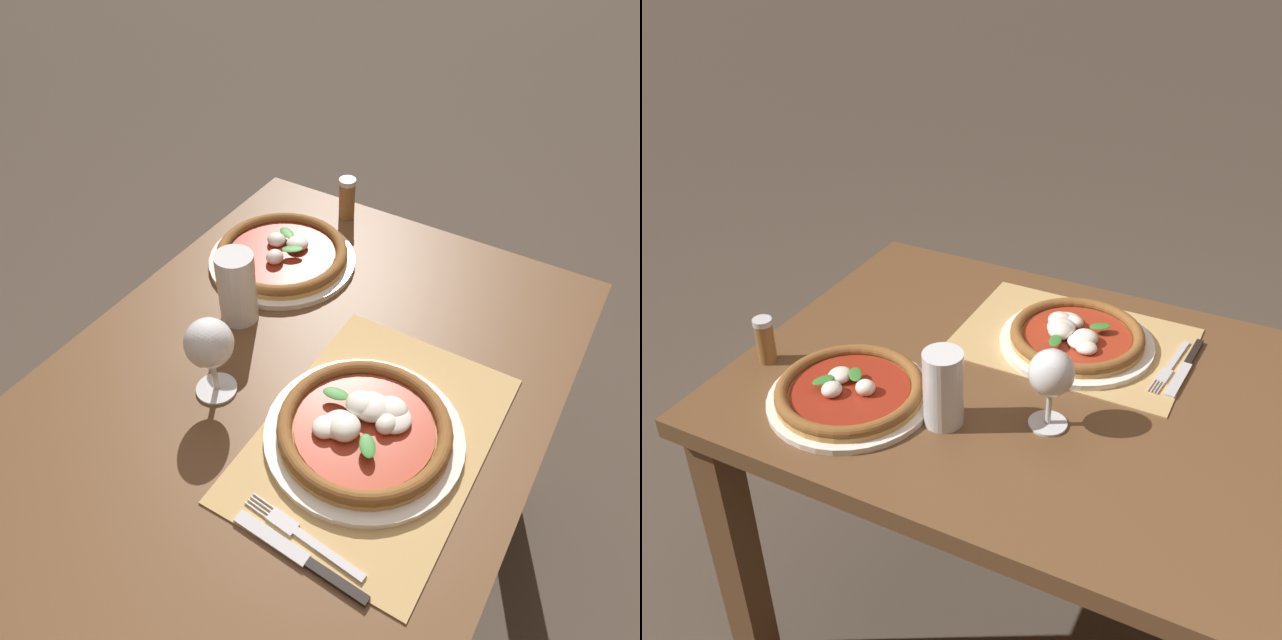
% 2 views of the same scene
% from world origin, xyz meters
% --- Properties ---
extents(ground_plane, '(24.00, 24.00, 0.00)m').
position_xyz_m(ground_plane, '(0.00, 0.00, 0.00)').
color(ground_plane, '#473D33').
extents(dining_table, '(1.19, 0.82, 0.74)m').
position_xyz_m(dining_table, '(0.00, 0.00, 0.62)').
color(dining_table, brown).
rests_on(dining_table, ground).
extents(paper_placemat, '(0.47, 0.33, 0.00)m').
position_xyz_m(paper_placemat, '(0.01, -0.17, 0.74)').
color(paper_placemat, tan).
rests_on(paper_placemat, dining_table).
extents(pizza_near, '(0.32, 0.32, 0.05)m').
position_xyz_m(pizza_near, '(0.00, -0.15, 0.76)').
color(pizza_near, silver).
rests_on(pizza_near, paper_placemat).
extents(pizza_far, '(0.31, 0.31, 0.05)m').
position_xyz_m(pizza_far, '(0.31, 0.20, 0.76)').
color(pizza_far, silver).
rests_on(pizza_far, dining_table).
extents(wine_glass, '(0.08, 0.08, 0.16)m').
position_xyz_m(wine_glass, '(-0.04, 0.11, 0.85)').
color(wine_glass, silver).
rests_on(wine_glass, dining_table).
extents(pint_glass, '(0.07, 0.07, 0.15)m').
position_xyz_m(pint_glass, '(0.13, 0.18, 0.81)').
color(pint_glass, silver).
rests_on(pint_glass, dining_table).
extents(fork, '(0.04, 0.20, 0.00)m').
position_xyz_m(fork, '(-0.19, -0.16, 0.75)').
color(fork, '#B7B7BC').
rests_on(fork, paper_placemat).
extents(knife, '(0.03, 0.22, 0.01)m').
position_xyz_m(knife, '(-0.22, -0.17, 0.75)').
color(knife, black).
rests_on(knife, paper_placemat).
extents(pepper_shaker, '(0.04, 0.04, 0.10)m').
position_xyz_m(pepper_shaker, '(0.53, 0.17, 0.79)').
color(pepper_shaker, brown).
rests_on(pepper_shaker, dining_table).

